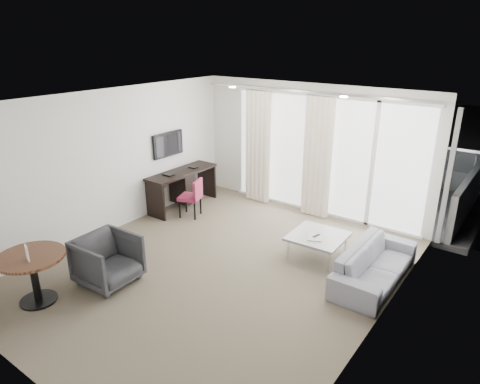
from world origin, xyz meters
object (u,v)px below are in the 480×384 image
Objects in this scene: desk at (183,189)px; tub_armchair at (108,260)px; sofa at (375,264)px; round_table at (35,279)px; desk_chair at (190,198)px; coffee_table at (317,246)px; rattan_chair_a at (361,187)px; rattan_chair_b at (404,186)px.

desk is 2.08× the size of tub_armchair.
round_table is at bearing 132.53° from sofa.
desk_chair is 0.91× the size of coffee_table.
tub_armchair is (0.40, 0.90, 0.01)m from round_table.
desk is 3.08m from tub_armchair.
desk_chair is 3.45m from round_table.
rattan_chair_a reaches higher than desk.
rattan_chair_b is (2.98, 6.56, 0.08)m from round_table.
tub_armchair is 0.94× the size of coffee_table.
desk_chair is at bearing -151.32° from rattan_chair_a.
desk_chair reaches higher than coffee_table.
rattan_chair_a is at bearing 35.63° from desk.
round_table is 7.21m from rattan_chair_b.
coffee_table is (2.84, -0.01, -0.20)m from desk_chair.
desk_chair is at bearing 95.07° from round_table.
coffee_table is at bearing -105.21° from rattan_chair_b.
tub_armchair is (1.18, -2.84, -0.03)m from desk.
sofa is at bearing -55.64° from tub_armchair.
tub_armchair is at bearing -94.35° from desk_chair.
sofa is at bearing -87.14° from rattan_chair_b.
rattan_chair_a is 1.03× the size of rattan_chair_b.
round_table is 4.27m from coffee_table.
rattan_chair_a is (2.58, 2.49, 0.06)m from desk_chair.
rattan_chair_a is at bearing 95.81° from coffee_table.
desk is 1.92× the size of rattan_chair_b.
round_table is at bearing -121.45° from rattan_chair_b.
tub_armchair is at bearing -130.00° from coffee_table.
rattan_chair_a reaches higher than rattan_chair_b.
rattan_chair_a is (1.87, 5.03, 0.08)m from tub_armchair.
rattan_chair_a is (-1.28, 2.66, 0.18)m from sofa.
rattan_chair_b is at bearing 81.80° from coffee_table.
coffee_table is at bearing -5.25° from desk.
round_table reaches higher than sofa.
tub_armchair is 0.44× the size of sofa.
coffee_table is (2.53, 3.43, -0.16)m from round_table.
desk_chair is at bearing -143.48° from rattan_chair_b.
tub_armchair is at bearing 126.90° from sofa.
desk_chair is 0.90× the size of rattan_chair_b.
round_table reaches higher than coffee_table.
tub_armchair is at bearing -121.47° from rattan_chair_b.
sofa is at bearing 42.53° from round_table.
coffee_table is at bearing 53.58° from round_table.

